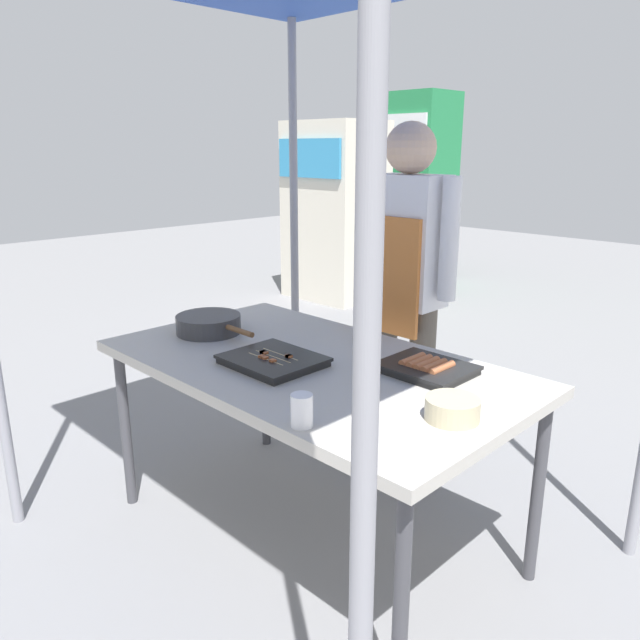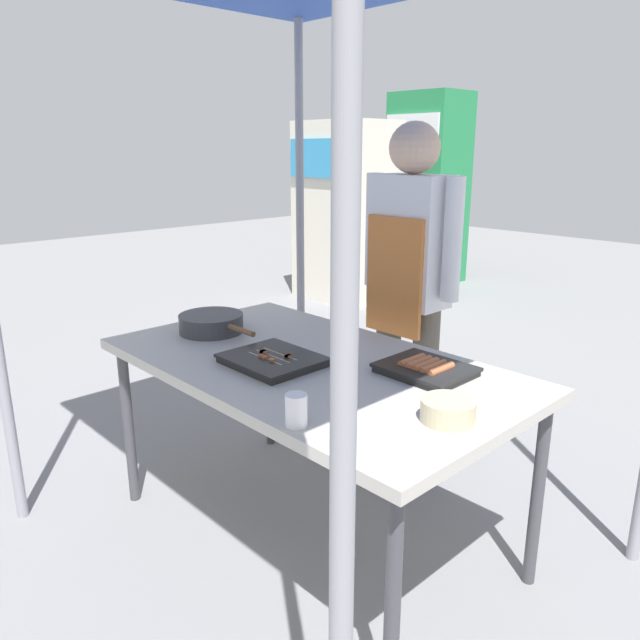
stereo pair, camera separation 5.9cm
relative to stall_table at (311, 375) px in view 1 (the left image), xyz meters
The scene contains 10 objects.
ground_plane 0.70m from the stall_table, ahead, with size 18.00×18.00×0.00m, color slate.
stall_table is the anchor object (origin of this frame).
tray_grilled_sausages 0.43m from the stall_table, 28.42° to the left, with size 0.30×0.25×0.05m.
tray_meat_skewers 0.16m from the stall_table, 120.22° to the right, with size 0.34×0.29×0.04m.
cooking_wok 0.58m from the stall_table, behind, with size 0.43×0.27×0.08m.
condiment_bowl 0.66m from the stall_table, ahead, with size 0.16×0.16×0.07m, color #BFB28C.
drink_cup_near_edge 0.55m from the stall_table, 46.79° to the right, with size 0.06×0.06×0.10m, color white.
vendor_woman 0.77m from the stall_table, 98.82° to the left, with size 0.52×0.23×1.63m.
neighbor_stall_left 4.10m from the stall_table, 132.33° to the left, with size 0.91×0.73×1.76m.
neighbor_stall_right 5.11m from the stall_table, 122.18° to the left, with size 0.77×0.65×2.10m.
Camera 1 is at (1.53, -1.48, 1.52)m, focal length 34.08 mm.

